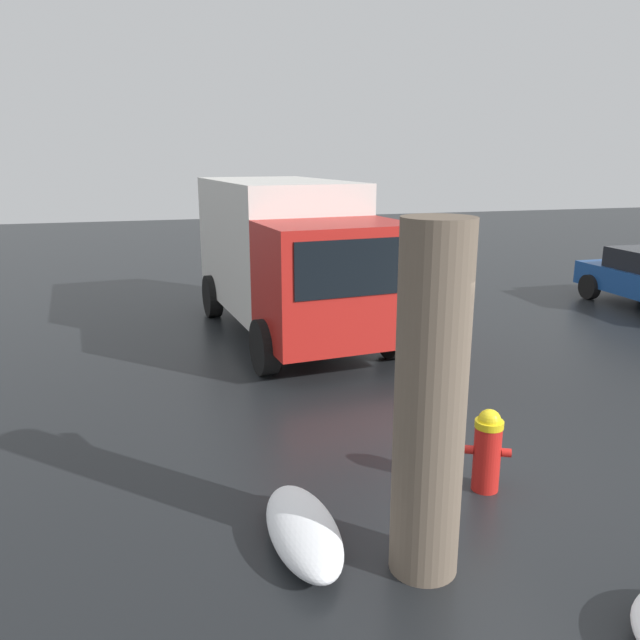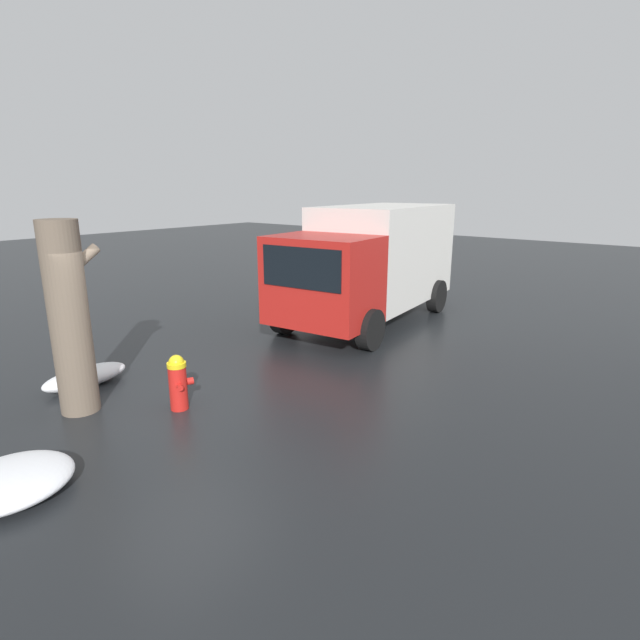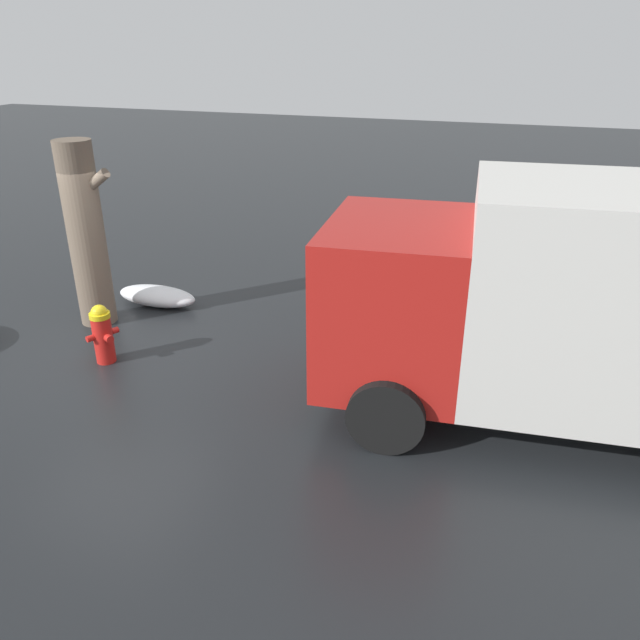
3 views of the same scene
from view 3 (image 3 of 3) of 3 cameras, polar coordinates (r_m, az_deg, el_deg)
name	(u,v)px [view 3 (image 3 of 3)]	position (r m, az deg, el deg)	size (l,w,h in m)	color
ground_plane	(107,361)	(9.72, -18.90, -3.57)	(60.00, 60.00, 0.00)	black
fire_hydrant	(102,333)	(9.52, -19.27, -1.13)	(0.39, 0.47, 0.90)	red
tree_trunk	(87,235)	(10.62, -20.57, 7.31)	(0.88, 0.58, 2.96)	#6B5B4C
delivery_truck	(596,302)	(7.80, 23.94, 1.52)	(6.21, 3.03, 2.93)	red
snow_pile_by_hydrant	(157,296)	(11.41, -14.67, 2.14)	(1.48, 0.60, 0.34)	white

